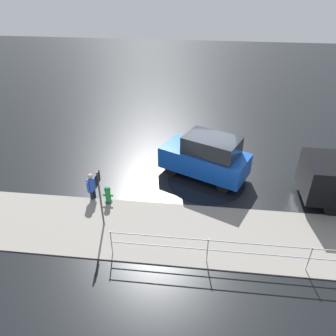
% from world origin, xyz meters
% --- Properties ---
extents(ground_plane, '(60.00, 60.00, 0.00)m').
position_xyz_m(ground_plane, '(0.00, 0.00, 0.00)').
color(ground_plane, black).
extents(kerb_strip, '(24.00, 3.20, 0.04)m').
position_xyz_m(kerb_strip, '(0.00, 4.20, 0.02)').
color(kerb_strip, gray).
rests_on(kerb_strip, ground).
extents(moving_hatchback, '(4.25, 3.16, 2.06)m').
position_xyz_m(moving_hatchback, '(0.05, 0.32, 1.03)').
color(moving_hatchback, blue).
rests_on(moving_hatchback, ground).
extents(fire_hydrant, '(0.42, 0.31, 0.80)m').
position_xyz_m(fire_hydrant, '(3.96, 2.78, 0.40)').
color(fire_hydrant, '#197A2D').
rests_on(fire_hydrant, ground).
extents(pedestrian, '(0.33, 0.55, 1.22)m').
position_xyz_m(pedestrian, '(4.69, 2.56, 0.68)').
color(pedestrian, blue).
rests_on(pedestrian, ground).
extents(metal_railing, '(9.61, 0.04, 1.05)m').
position_xyz_m(metal_railing, '(-1.70, 5.49, 0.74)').
color(metal_railing, '#B7BABF').
rests_on(metal_railing, ground).
extents(sign_post, '(0.07, 0.44, 2.40)m').
position_xyz_m(sign_post, '(3.78, 4.12, 1.58)').
color(sign_post, '#4C4C51').
rests_on(sign_post, ground).
extents(puddle_patch, '(3.49, 3.49, 0.01)m').
position_xyz_m(puddle_patch, '(-0.03, 0.77, 0.00)').
color(puddle_patch, black).
rests_on(puddle_patch, ground).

